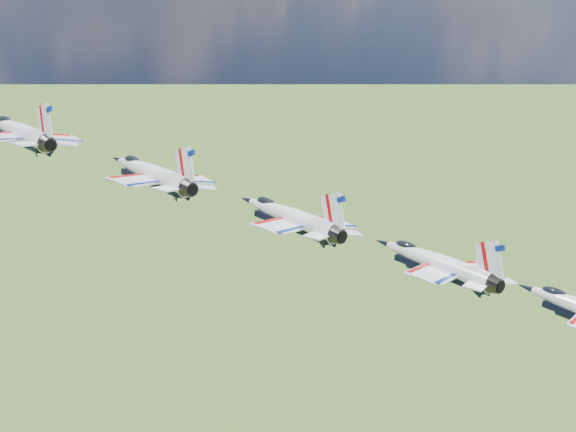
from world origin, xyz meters
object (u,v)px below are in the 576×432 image
jet_2 (288,216)px  jet_3 (434,262)px  jet_1 (150,173)px  jet_0 (18,131)px

jet_2 → jet_3: (8.44, -8.88, -2.94)m
jet_1 → jet_2: size_ratio=1.00×
jet_0 → jet_3: jet_0 is taller
jet_0 → jet_1: bearing=-54.3°
jet_0 → jet_1: 12.60m
jet_2 → jet_3: 12.60m
jet_3 → jet_1: bearing=125.7°
jet_1 → jet_2: jet_1 is taller
jet_1 → jet_0: bearing=125.7°
jet_1 → jet_2: bearing=-54.3°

